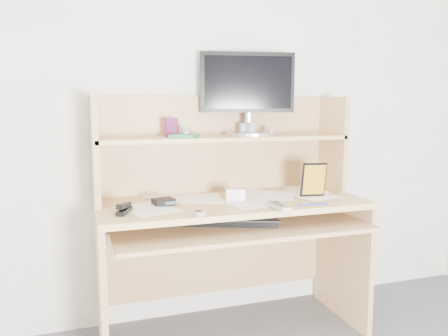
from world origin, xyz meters
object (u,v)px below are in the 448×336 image
object	(u,v)px
tv_remote	(278,206)
desk	(228,207)
keyboard	(228,220)
game_case	(313,180)
monitor	(248,91)

from	to	relation	value
tv_remote	desk	bearing A→B (deg)	108.08
desk	keyboard	xyz separation A→B (m)	(-0.05, -0.15, -0.03)
desk	game_case	bearing A→B (deg)	-18.88
tv_remote	monitor	distance (m)	0.72
keyboard	game_case	xyz separation A→B (m)	(0.49, 0.00, 0.18)
desk	monitor	distance (m)	0.66
desk	keyboard	size ratio (longest dim) A/B	2.63
desk	monitor	world-z (taller)	monitor
keyboard	tv_remote	distance (m)	0.28
keyboard	tv_remote	world-z (taller)	tv_remote
desk	tv_remote	xyz separation A→B (m)	(0.14, -0.34, 0.07)
tv_remote	monitor	xyz separation A→B (m)	(0.02, 0.45, 0.56)
keyboard	monitor	distance (m)	0.74
keyboard	tv_remote	size ratio (longest dim) A/B	3.12
desk	game_case	world-z (taller)	desk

